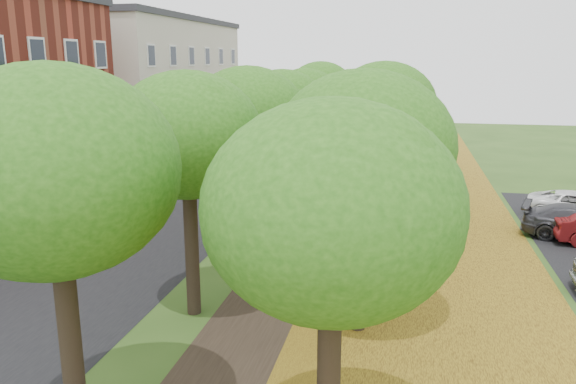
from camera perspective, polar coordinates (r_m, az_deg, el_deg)
The scene contains 6 objects.
street_asphalt at distance 26.91m, azimuth -13.06°, elevation -2.70°, with size 8.00×70.00×0.01m, color black.
footpath at distance 24.75m, azimuth 2.92°, elevation -3.77°, with size 3.20×70.00×0.01m, color black.
leaf_verge at distance 24.51m, azimuth 14.58°, elevation -4.36°, with size 7.50×70.00×0.01m, color #AC891F.
tree_row_west at distance 24.20m, azimuth -2.13°, elevation 8.21°, with size 4.39×34.39×7.01m.
tree_row_east at distance 23.49m, azimuth 9.41°, elevation 7.89°, with size 4.39×34.39×7.01m.
building_cream at distance 46.30m, azimuth -14.79°, elevation 10.35°, with size 10.30×20.30×10.40m.
Camera 1 is at (3.68, -8.37, 7.28)m, focal length 35.00 mm.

